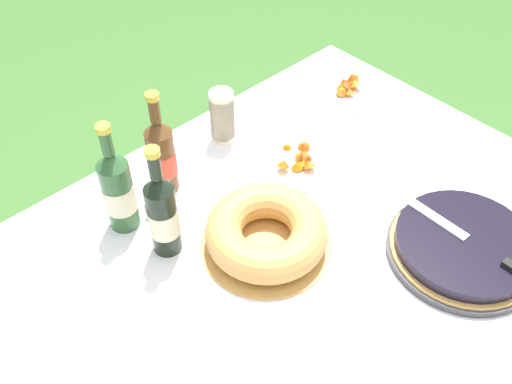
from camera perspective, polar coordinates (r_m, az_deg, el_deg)
garden_table at (r=1.47m, az=5.59°, el=-7.56°), size 1.48×1.20×0.78m
tablecloth at (r=1.42m, az=5.75°, el=-6.13°), size 1.49×1.21×0.10m
berry_tart at (r=1.46m, az=20.00°, el=-5.21°), size 0.36×0.36×0.06m
serving_knife at (r=1.43m, az=21.30°, el=-4.95°), size 0.03×0.38×0.01m
bundt_cake at (r=1.37m, az=1.04°, el=-4.07°), size 0.33×0.33×0.10m
cup_stack at (r=1.65m, az=-3.41°, el=7.59°), size 0.07×0.07×0.16m
cider_bottle_green at (r=1.41m, az=-13.64°, el=0.20°), size 0.08×0.08×0.32m
cider_bottle_amber at (r=1.49m, az=-9.44°, el=3.66°), size 0.07×0.07×0.31m
juice_bottle_red at (r=1.34m, az=-9.32°, el=-2.17°), size 0.07×0.07×0.32m
snack_plate_left at (r=1.61m, az=4.44°, el=3.15°), size 0.24×0.24×0.05m
snack_plate_right at (r=1.89m, az=9.40°, el=9.95°), size 0.23×0.23×0.06m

